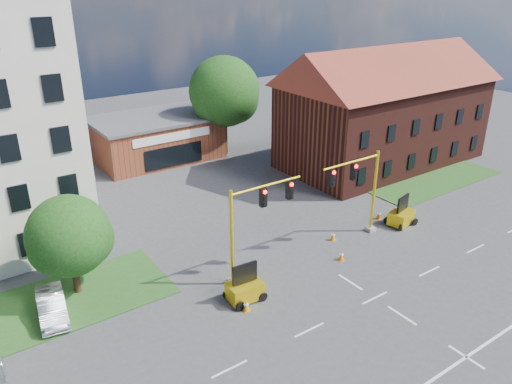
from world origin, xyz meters
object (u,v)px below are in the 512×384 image
at_px(signal_mast_west, 255,219).
at_px(pickup_white, 351,165).
at_px(trailer_west, 245,289).
at_px(signal_mast_east, 359,187).
at_px(trailer_east, 401,216).

bearing_deg(signal_mast_west, pickup_white, 28.16).
bearing_deg(pickup_white, trailer_west, 124.96).
distance_m(signal_mast_west, trailer_west, 4.14).
distance_m(signal_mast_east, pickup_white, 13.63).
relative_size(signal_mast_west, signal_mast_east, 1.00).
xyz_separation_m(signal_mast_east, trailer_west, (-10.64, -1.77, -3.21)).
relative_size(trailer_west, pickup_white, 0.46).
height_order(signal_mast_west, signal_mast_east, same).
bearing_deg(trailer_east, trailer_west, 171.54).
relative_size(signal_mast_west, pickup_white, 1.25).
bearing_deg(trailer_west, signal_mast_west, 46.51).
distance_m(trailer_east, pickup_white, 11.24).
bearing_deg(trailer_east, pickup_white, 51.34).
bearing_deg(trailer_west, trailer_east, 8.60).
bearing_deg(signal_mast_east, pickup_white, 46.25).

